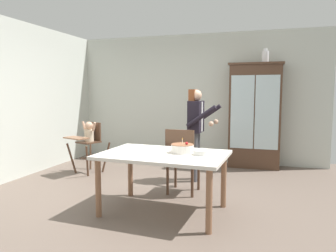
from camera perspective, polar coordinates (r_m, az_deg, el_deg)
ground_plane at (r=4.59m, az=-2.28°, el=-12.80°), size 6.24×6.24×0.00m
wall_back at (r=6.88m, az=5.05°, el=4.94°), size 5.32×0.06×2.70m
wall_left at (r=5.79m, az=-27.78°, el=4.05°), size 0.06×5.32×2.70m
china_cabinet at (r=6.48m, az=15.25°, el=1.83°), size 1.03×0.48×2.04m
ceramic_vase at (r=6.50m, az=17.02°, el=11.81°), size 0.13×0.13×0.27m
high_chair_with_toddler at (r=6.02m, az=-14.02°, el=-2.03°), size 0.73×0.81×0.95m
adult_person at (r=5.32m, az=5.08°, el=0.49°), size 0.51×0.49×1.53m
dining_table at (r=3.94m, az=-0.82°, el=-6.13°), size 1.57×1.09×0.74m
birthday_cake at (r=3.94m, az=2.59°, el=-4.01°), size 0.28×0.28×0.19m
serving_bowl at (r=3.82m, az=5.87°, el=-4.77°), size 0.18×0.18×0.05m
dining_chair_far_side at (r=4.63m, az=2.44°, el=-5.51°), size 0.46×0.46×0.96m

